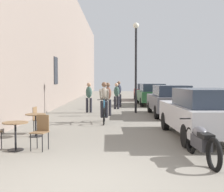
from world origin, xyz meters
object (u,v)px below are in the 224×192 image
Objects in this scene: pedestrian_furthest at (119,92)px; parked_motorcycle at (201,142)px; cafe_chair_mid_toward_street at (38,118)px; parked_car_fourth at (145,92)px; cyclist_on_bicycle at (104,103)px; cafe_table_mid at (36,120)px; cafe_table_near at (15,130)px; pedestrian_near at (108,97)px; street_lamp at (136,56)px; parked_car_second at (170,100)px; cafe_chair_near_toward_wall at (41,130)px; pedestrian_mid at (89,96)px; parked_car_third at (151,94)px; pedestrian_far at (117,94)px; parked_car_nearest at (202,112)px.

pedestrian_furthest is 13.53m from parked_motorcycle.
cafe_chair_mid_toward_street is 17.75m from parked_car_fourth.
cyclist_on_bicycle is 0.82× the size of parked_motorcycle.
cafe_chair_mid_toward_street is 0.52× the size of pedestrian_furthest.
pedestrian_furthest is (2.76, 10.67, 0.45)m from cafe_table_mid.
pedestrian_furthest is (2.78, 12.51, 0.45)m from cafe_table_near.
street_lamp is at bearing 42.22° from pedestrian_near.
pedestrian_near is 0.39× the size of parked_car_second.
cafe_chair_near_toward_wall is at bearing -103.42° from parked_car_fourth.
parked_car_fourth is (-0.04, 11.89, -0.02)m from parked_car_second.
cafe_chair_mid_toward_street is 0.54× the size of pedestrian_mid.
parked_car_second is (2.48, -5.05, -0.18)m from pedestrian_furthest.
parked_car_third reaches higher than parked_car_fourth.
pedestrian_furthest is at bearing 64.75° from pedestrian_mid.
parked_car_fourth is 20.26m from parked_motorcycle.
parked_car_fourth is (2.44, 6.84, -0.20)m from pedestrian_furthest.
cafe_table_near is 9.84m from street_lamp.
parked_car_second is at bearing -52.48° from pedestrian_far.
parked_car_third reaches higher than parked_car_second.
parked_car_third is at bearing 65.52° from cafe_chair_mid_toward_street.
parked_motorcycle is at bearing -81.20° from pedestrian_far.
parked_car_fourth is at bearing 89.91° from parked_car_nearest.
cafe_table_near is at bearing -112.68° from street_lamp.
cafe_table_near is 0.17× the size of parked_car_fourth.
cyclist_on_bicycle is at bearing -95.44° from pedestrian_furthest.
parked_car_fourth is at bearing 73.43° from cafe_table_mid.
cyclist_on_bicycle is at bearing -102.42° from parked_car_fourth.
parked_car_nearest is (4.57, 1.60, 0.28)m from cafe_chair_near_toward_wall.
pedestrian_furthest is (2.15, 12.44, 0.46)m from cafe_chair_near_toward_wall.
pedestrian_far is 9.59m from parked_car_nearest.
pedestrian_furthest is at bearing 77.45° from cafe_table_near.
parked_car_third is 1.04× the size of parked_car_fourth.
cyclist_on_bicycle is 14.68m from parked_car_fourth.
cafe_chair_near_toward_wall is 0.41× the size of parked_motorcycle.
parked_car_second reaches higher than parked_car_nearest.
parked_car_fourth is (2.61, 8.44, -0.14)m from pedestrian_far.
cafe_table_mid is at bearing 109.12° from cafe_chair_near_toward_wall.
street_lamp reaches higher than pedestrian_furthest.
pedestrian_near is at bearing -137.78° from street_lamp.
pedestrian_near is 0.38× the size of parked_car_nearest.
pedestrian_near is 8.63m from parked_motorcycle.
cafe_chair_near_toward_wall is at bearing 165.66° from parked_motorcycle.
cafe_table_near is 0.41× the size of cyclist_on_bicycle.
parked_car_nearest reaches higher than cafe_chair_mid_toward_street.
street_lamp is at bearing 67.02° from cyclist_on_bicycle.
parked_car_third is at bearing -91.12° from parked_car_fourth.
cafe_chair_mid_toward_street is at bearing -107.47° from pedestrian_far.
parked_car_third reaches higher than cafe_table_near.
street_lamp is (3.64, 6.92, 2.59)m from cafe_table_mid.
parked_motorcycle is (1.66, -13.41, -0.57)m from pedestrian_furthest.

